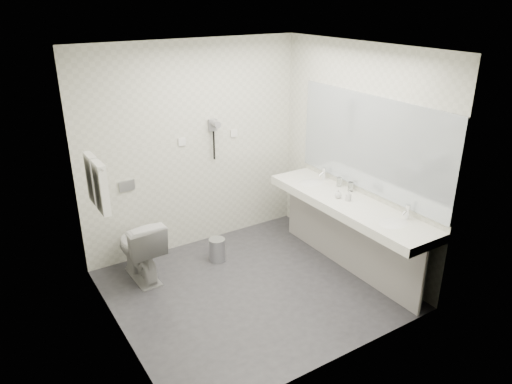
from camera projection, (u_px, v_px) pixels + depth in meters
floor at (252, 289)px, 5.19m from camera, size 2.80×2.80×0.00m
ceiling at (251, 49)px, 4.23m from camera, size 2.80×2.80×0.00m
wall_back at (194, 148)px, 5.72m from camera, size 2.80×0.00×2.80m
wall_front at (341, 233)px, 3.70m from camera, size 2.80×0.00×2.80m
wall_left at (109, 214)px, 4.02m from camera, size 0.00×2.60×2.60m
wall_right at (357, 157)px, 5.40m from camera, size 0.00×2.60×2.60m
vanity_counter at (348, 205)px, 5.28m from camera, size 0.55×2.20×0.10m
vanity_panel at (347, 239)px, 5.46m from camera, size 0.03×2.15×0.75m
vanity_post_near at (422, 281)px, 4.66m from camera, size 0.06×0.06×0.75m
vanity_post_far at (294, 206)px, 6.28m from camera, size 0.06×0.06×0.75m
mirror at (370, 145)px, 5.16m from camera, size 0.02×2.20×1.05m
basin_near at (393, 224)px, 4.76m from camera, size 0.40×0.31×0.05m
basin_far at (311, 184)px, 5.78m from camera, size 0.40×0.31×0.05m
faucet_near at (408, 212)px, 4.82m from camera, size 0.04×0.04×0.15m
faucet_far at (324, 174)px, 5.84m from camera, size 0.04×0.04×0.15m
soap_bottle_a at (348, 196)px, 5.25m from camera, size 0.07×0.07×0.12m
soap_bottle_b at (338, 194)px, 5.32m from camera, size 0.11×0.11×0.10m
glass_left at (351, 187)px, 5.50m from camera, size 0.08×0.08×0.11m
glass_right at (339, 182)px, 5.64m from camera, size 0.07×0.07×0.11m
toilet at (140, 248)px, 5.27m from camera, size 0.43×0.73×0.73m
flush_plate at (127, 186)px, 5.40m from camera, size 0.18×0.02×0.12m
pedal_bin at (217, 250)px, 5.70m from camera, size 0.25×0.25×0.27m
bin_lid at (217, 240)px, 5.64m from camera, size 0.19×0.19×0.02m
towel_rail at (93, 161)px, 4.35m from camera, size 0.02×0.62×0.02m
towel_near at (101, 188)px, 4.33m from camera, size 0.07×0.24×0.48m
towel_far at (93, 179)px, 4.55m from camera, size 0.07×0.24×0.48m
dryer_cradle at (213, 125)px, 5.73m from camera, size 0.10×0.04×0.14m
dryer_barrel at (215, 124)px, 5.66m from camera, size 0.08×0.14×0.08m
dryer_cord at (214, 145)px, 5.81m from camera, size 0.02×0.02×0.35m
switch_plate_a at (182, 142)px, 5.60m from camera, size 0.09×0.02×0.09m
switch_plate_b at (234, 133)px, 5.95m from camera, size 0.09×0.02×0.09m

